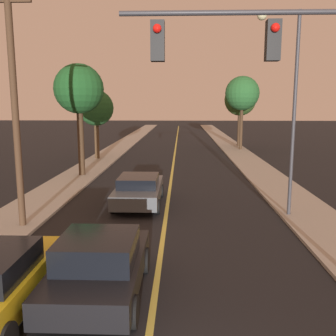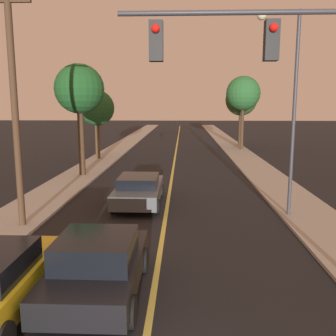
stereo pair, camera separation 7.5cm
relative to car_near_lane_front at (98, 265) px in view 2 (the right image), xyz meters
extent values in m
cube|color=black|center=(1.29, 32.30, -0.77)|extent=(9.24, 80.00, 0.01)
cube|color=#D1C14C|center=(1.29, 32.30, -0.77)|extent=(0.16, 76.00, 0.00)
cube|color=#9E998E|center=(-4.58, 32.30, -0.72)|extent=(2.50, 80.00, 0.12)
cube|color=#9E998E|center=(7.16, 32.30, -0.72)|extent=(2.50, 80.00, 0.12)
cube|color=black|center=(0.00, 0.05, -0.15)|extent=(1.96, 4.11, 0.58)
cube|color=black|center=(0.00, -0.12, 0.45)|extent=(1.73, 1.85, 0.61)
cylinder|color=black|center=(-0.93, 1.32, -0.44)|extent=(0.22, 0.69, 0.69)
cylinder|color=black|center=(0.93, 1.32, -0.44)|extent=(0.22, 0.69, 0.69)
cylinder|color=black|center=(-0.93, -1.23, -0.44)|extent=(0.22, 0.69, 0.69)
cylinder|color=black|center=(0.93, -1.23, -0.44)|extent=(0.22, 0.69, 0.69)
cube|color=#474C51|center=(0.00, 8.28, -0.17)|extent=(1.93, 4.72, 0.60)
cube|color=black|center=(0.00, 8.09, 0.35)|extent=(1.70, 2.12, 0.45)
cylinder|color=black|center=(-0.92, 9.75, -0.47)|extent=(0.22, 0.62, 0.62)
cylinder|color=black|center=(0.92, 9.75, -0.47)|extent=(0.22, 0.62, 0.62)
cylinder|color=black|center=(-0.92, 6.82, -0.47)|extent=(0.22, 0.62, 0.62)
cylinder|color=black|center=(0.92, 6.82, -0.47)|extent=(0.22, 0.62, 0.62)
cylinder|color=black|center=(-1.21, 0.47, -0.43)|extent=(0.22, 0.70, 0.70)
cylinder|color=#333338|center=(3.39, 0.74, 5.77)|extent=(5.84, 0.12, 0.12)
cube|color=black|center=(3.98, 0.74, 5.16)|extent=(0.32, 0.28, 0.90)
sphere|color=red|center=(3.98, 0.56, 5.41)|extent=(0.20, 0.20, 0.20)
cube|color=black|center=(1.35, 0.74, 5.16)|extent=(0.32, 0.28, 0.90)
sphere|color=red|center=(1.35, 0.56, 5.41)|extent=(0.20, 0.20, 0.20)
cylinder|color=#333338|center=(6.26, 6.57, 3.27)|extent=(0.14, 0.14, 7.85)
cylinder|color=#333338|center=(5.57, 6.57, 7.04)|extent=(1.39, 0.09, 0.09)
sphere|color=beige|center=(4.88, 6.57, 6.99)|extent=(0.36, 0.36, 0.36)
cylinder|color=#422D1E|center=(-3.93, 4.83, 3.54)|extent=(0.24, 0.24, 8.41)
cube|color=#422D1E|center=(-3.93, 4.83, 7.15)|extent=(1.60, 0.12, 0.12)
cylinder|color=#4C3823|center=(-5.01, 22.02, 0.89)|extent=(0.38, 0.38, 3.09)
sphere|color=#235628|center=(-5.01, 22.02, 3.43)|extent=(2.86, 2.86, 2.86)
cylinder|color=#3D2B1C|center=(-4.35, 14.78, 1.47)|extent=(0.39, 0.39, 4.26)
sphere|color=#19471E|center=(-4.35, 14.78, 4.66)|extent=(3.02, 3.02, 3.02)
cylinder|color=#3D2B1C|center=(7.74, 28.73, 1.48)|extent=(0.30, 0.30, 4.28)
sphere|color=#235628|center=(7.74, 28.73, 4.77)|extent=(3.28, 3.28, 3.28)
cylinder|color=#3D2B1C|center=(7.97, 31.44, 1.19)|extent=(0.38, 0.38, 3.69)
sphere|color=#2D4C1E|center=(7.97, 31.44, 4.17)|extent=(3.26, 3.26, 3.26)
camera|label=1|loc=(1.91, -8.20, 3.74)|focal=40.00mm
camera|label=2|loc=(1.99, -8.20, 3.74)|focal=40.00mm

